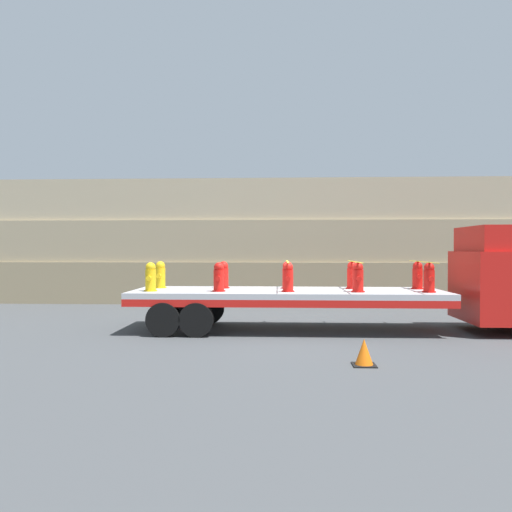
{
  "coord_description": "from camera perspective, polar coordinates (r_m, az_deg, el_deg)",
  "views": [
    {
      "loc": [
        -0.21,
        -14.35,
        2.35
      ],
      "look_at": [
        -0.91,
        0.0,
        2.14
      ],
      "focal_mm": 35.0,
      "sensor_mm": 36.0,
      "label": 1
    }
  ],
  "objects": [
    {
      "name": "fire_hydrant_red_far_2",
      "position": [
        14.94,
        3.6,
        -2.23
      ],
      "size": [
        0.37,
        0.52,
        0.81
      ],
      "color": "red",
      "rests_on": "flatbed_trailer"
    },
    {
      "name": "fire_hydrant_yellow_far_0",
      "position": [
        15.37,
        -10.87,
        -2.16
      ],
      "size": [
        0.37,
        0.52,
        0.81
      ],
      "color": "gold",
      "rests_on": "flatbed_trailer"
    },
    {
      "name": "ground_plane",
      "position": [
        14.54,
        3.63,
        -8.47
      ],
      "size": [
        120.0,
        120.0,
        0.0
      ],
      "primitive_type": "plane",
      "color": "#3F4244"
    },
    {
      "name": "traffic_cone",
      "position": [
        10.43,
        12.25,
        -10.74
      ],
      "size": [
        0.47,
        0.47,
        0.54
      ],
      "color": "black",
      "rests_on": "ground_plane"
    },
    {
      "name": "fire_hydrant_red_far_3",
      "position": [
        15.09,
        10.92,
        -2.21
      ],
      "size": [
        0.37,
        0.52,
        0.81
      ],
      "color": "red",
      "rests_on": "flatbed_trailer"
    },
    {
      "name": "fire_hydrant_red_far_4",
      "position": [
        15.48,
        17.98,
        -2.16
      ],
      "size": [
        0.37,
        0.52,
        0.81
      ],
      "color": "red",
      "rests_on": "flatbed_trailer"
    },
    {
      "name": "flatbed_trailer",
      "position": [
        14.42,
        1.29,
        -4.76
      ],
      "size": [
        8.88,
        2.69,
        1.16
      ],
      "color": "#B2B2B7",
      "rests_on": "ground_plane"
    },
    {
      "name": "fire_hydrant_red_near_3",
      "position": [
        13.96,
        11.58,
        -2.46
      ],
      "size": [
        0.37,
        0.52,
        0.81
      ],
      "color": "red",
      "rests_on": "flatbed_trailer"
    },
    {
      "name": "rock_cliff",
      "position": [
        22.36,
        3.34,
        1.65
      ],
      "size": [
        60.0,
        3.3,
        5.34
      ],
      "color": "gray",
      "rests_on": "ground_plane"
    },
    {
      "name": "fire_hydrant_red_near_1",
      "position": [
        13.9,
        -4.27,
        -2.46
      ],
      "size": [
        0.37,
        0.52,
        0.81
      ],
      "color": "red",
      "rests_on": "flatbed_trailer"
    },
    {
      "name": "fire_hydrant_red_near_2",
      "position": [
        13.8,
        3.67,
        -2.48
      ],
      "size": [
        0.37,
        0.52,
        0.81
      ],
      "color": "red",
      "rests_on": "flatbed_trailer"
    },
    {
      "name": "cargo_strap_front",
      "position": [
        14.91,
        18.56,
        -0.64
      ],
      "size": [
        0.05,
        2.79,
        0.01
      ],
      "color": "yellow",
      "rests_on": "fire_hydrant_red_near_4"
    },
    {
      "name": "cargo_strap_rear",
      "position": [
        14.35,
        3.64,
        -0.65
      ],
      "size": [
        0.05,
        2.79,
        0.01
      ],
      "color": "yellow",
      "rests_on": "fire_hydrant_red_near_2"
    },
    {
      "name": "fire_hydrant_red_near_4",
      "position": [
        14.38,
        19.17,
        -2.39
      ],
      "size": [
        0.37,
        0.52,
        0.81
      ],
      "color": "red",
      "rests_on": "flatbed_trailer"
    },
    {
      "name": "fire_hydrant_yellow_near_0",
      "position": [
        14.27,
        -11.95,
        -2.39
      ],
      "size": [
        0.37,
        0.52,
        0.81
      ],
      "color": "gold",
      "rests_on": "flatbed_trailer"
    },
    {
      "name": "fire_hydrant_red_far_1",
      "position": [
        15.04,
        -3.74,
        -2.21
      ],
      "size": [
        0.37,
        0.52,
        0.81
      ],
      "color": "red",
      "rests_on": "flatbed_trailer"
    },
    {
      "name": "cargo_strap_middle",
      "position": [
        14.51,
        11.24,
        -0.65
      ],
      "size": [
        0.05,
        2.79,
        0.01
      ],
      "color": "yellow",
      "rests_on": "fire_hydrant_red_near_3"
    }
  ]
}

